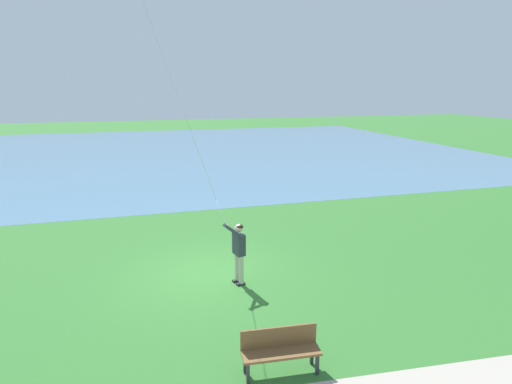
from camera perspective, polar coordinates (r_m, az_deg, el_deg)
name	(u,v)px	position (r m, az deg, el deg)	size (l,w,h in m)	color
ground_plane	(207,274)	(12.73, -6.68, -10.91)	(120.00, 120.00, 0.00)	#33702D
lake_water	(205,150)	(36.85, -6.88, 5.58)	(36.00, 44.00, 0.01)	teal
person_kite_flyer	(238,248)	(11.70, -2.41, -7.54)	(0.51, 0.63, 1.83)	#232328
park_bench_near_walkway	(280,347)	(8.61, 3.28, -20.15)	(0.56, 1.53, 0.88)	brown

